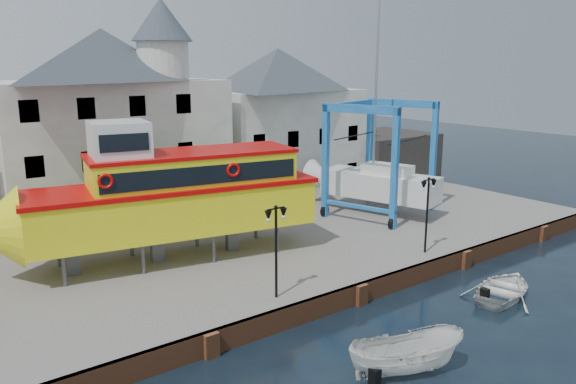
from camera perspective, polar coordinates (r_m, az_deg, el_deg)
ground at (r=27.16m, az=7.34°, el=-11.25°), size 140.00×140.00×0.00m
hardstanding at (r=35.13m, az=-5.25°, el=-4.61°), size 44.00×22.00×1.00m
quay_wall at (r=27.02m, az=7.22°, el=-10.21°), size 44.00×0.47×1.00m
building_white_main at (r=38.30m, az=-17.66°, el=6.77°), size 14.00×8.30×14.00m
building_white_right at (r=45.37m, az=-1.03°, el=7.32°), size 12.00×8.00×11.20m
shed_dark at (r=50.90m, az=9.51°, el=3.69°), size 8.00×7.00×4.00m
lamp_post_left at (r=24.12m, az=-1.23°, el=-3.70°), size 1.12×0.32×4.20m
lamp_post_right at (r=30.84m, az=14.04°, el=-0.37°), size 1.12×0.32×4.20m
tour_boat at (r=29.29m, az=-13.35°, el=-0.45°), size 17.33×7.01×7.35m
travel_lift at (r=39.06m, az=8.18°, el=1.54°), size 8.02×9.93×14.55m
motorboat_a at (r=22.03m, az=11.82°, el=-17.59°), size 4.76×3.29×1.72m
motorboat_b at (r=29.83m, az=21.04°, el=-9.77°), size 5.26×4.32×0.95m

